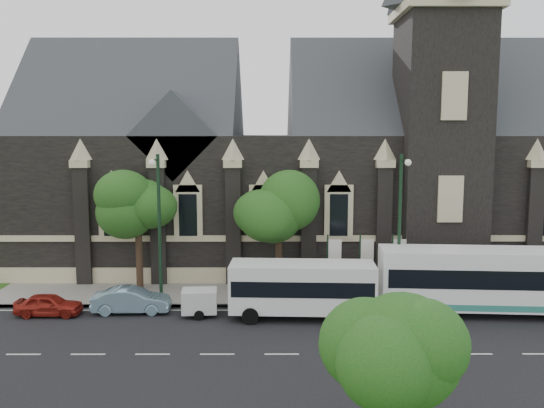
{
  "coord_description": "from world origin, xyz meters",
  "views": [
    {
      "loc": [
        2.5,
        -24.93,
        10.22
      ],
      "look_at": [
        2.56,
        6.0,
        6.28
      ],
      "focal_mm": 37.04,
      "sensor_mm": 36.0,
      "label": 1
    }
  ],
  "objects_px": {
    "tree_walk_right": "(282,202)",
    "car_far_red": "(49,305)",
    "street_lamp_near": "(400,222)",
    "banner_flag_right": "(397,260)",
    "tour_coach": "(496,279)",
    "street_lamp_mid": "(159,222)",
    "banner_flag_left": "(332,260)",
    "sedan": "(131,300)",
    "tree_walk_left": "(142,203)",
    "banner_flag_center": "(364,260)",
    "shuttle_bus": "(303,286)",
    "tree_park_east": "(398,328)",
    "box_trailer": "(199,301)"
  },
  "relations": [
    {
      "from": "tree_walk_right",
      "to": "car_far_red",
      "type": "xyz_separation_m",
      "value": [
        -13.21,
        -5.09,
        -5.19
      ]
    },
    {
      "from": "street_lamp_near",
      "to": "banner_flag_right",
      "type": "relative_size",
      "value": 2.25
    },
    {
      "from": "tour_coach",
      "to": "car_far_red",
      "type": "distance_m",
      "value": 25.18
    },
    {
      "from": "street_lamp_near",
      "to": "street_lamp_mid",
      "type": "distance_m",
      "value": 14.0
    },
    {
      "from": "banner_flag_left",
      "to": "banner_flag_right",
      "type": "distance_m",
      "value": 4.0
    },
    {
      "from": "sedan",
      "to": "tree_walk_left",
      "type": "bearing_deg",
      "value": 2.0
    },
    {
      "from": "banner_flag_right",
      "to": "sedan",
      "type": "xyz_separation_m",
      "value": [
        -15.75,
        -2.89,
        -1.66
      ]
    },
    {
      "from": "banner_flag_right",
      "to": "sedan",
      "type": "bearing_deg",
      "value": -169.61
    },
    {
      "from": "banner_flag_center",
      "to": "tour_coach",
      "type": "distance_m",
      "value": 7.59
    },
    {
      "from": "banner_flag_center",
      "to": "banner_flag_right",
      "type": "bearing_deg",
      "value": 0.0
    },
    {
      "from": "banner_flag_left",
      "to": "banner_flag_right",
      "type": "relative_size",
      "value": 1.0
    },
    {
      "from": "tree_walk_left",
      "to": "banner_flag_center",
      "type": "distance_m",
      "value": 14.58
    },
    {
      "from": "banner_flag_center",
      "to": "banner_flag_right",
      "type": "relative_size",
      "value": 1.0
    },
    {
      "from": "street_lamp_near",
      "to": "car_far_red",
      "type": "height_order",
      "value": "street_lamp_near"
    },
    {
      "from": "tour_coach",
      "to": "shuttle_bus",
      "type": "relative_size",
      "value": 1.6
    },
    {
      "from": "banner_flag_center",
      "to": "car_far_red",
      "type": "relative_size",
      "value": 1.09
    },
    {
      "from": "tree_park_east",
      "to": "street_lamp_mid",
      "type": "xyz_separation_m",
      "value": [
        -10.18,
        16.42,
        0.49
      ]
    },
    {
      "from": "tree_walk_left",
      "to": "sedan",
      "type": "height_order",
      "value": "tree_walk_left"
    },
    {
      "from": "banner_flag_left",
      "to": "tour_coach",
      "type": "bearing_deg",
      "value": -20.23
    },
    {
      "from": "tree_walk_right",
      "to": "tour_coach",
      "type": "bearing_deg",
      "value": -22.64
    },
    {
      "from": "tree_walk_left",
      "to": "banner_flag_right",
      "type": "bearing_deg",
      "value": -6.04
    },
    {
      "from": "tree_park_east",
      "to": "tour_coach",
      "type": "distance_m",
      "value": 17.72
    },
    {
      "from": "street_lamp_mid",
      "to": "tour_coach",
      "type": "xyz_separation_m",
      "value": [
        19.14,
        -1.35,
        -3.08
      ]
    },
    {
      "from": "box_trailer",
      "to": "car_far_red",
      "type": "xyz_separation_m",
      "value": [
        -8.49,
        0.1,
        -0.23
      ]
    },
    {
      "from": "box_trailer",
      "to": "car_far_red",
      "type": "height_order",
      "value": "box_trailer"
    },
    {
      "from": "car_far_red",
      "to": "sedan",
      "type": "bearing_deg",
      "value": -83.69
    },
    {
      "from": "shuttle_bus",
      "to": "box_trailer",
      "type": "distance_m",
      "value": 5.84
    },
    {
      "from": "banner_flag_left",
      "to": "car_far_red",
      "type": "distance_m",
      "value": 16.73
    },
    {
      "from": "street_lamp_mid",
      "to": "shuttle_bus",
      "type": "height_order",
      "value": "street_lamp_mid"
    },
    {
      "from": "tree_walk_right",
      "to": "box_trailer",
      "type": "height_order",
      "value": "tree_walk_right"
    },
    {
      "from": "tree_walk_left",
      "to": "sedan",
      "type": "xyz_separation_m",
      "value": [
        0.33,
        -4.59,
        -5.01
      ]
    },
    {
      "from": "tree_walk_right",
      "to": "street_lamp_near",
      "type": "relative_size",
      "value": 0.87
    },
    {
      "from": "tree_park_east",
      "to": "shuttle_bus",
      "type": "xyz_separation_m",
      "value": [
        -1.92,
        14.57,
        -2.85
      ]
    },
    {
      "from": "tree_walk_left",
      "to": "banner_flag_left",
      "type": "relative_size",
      "value": 1.91
    },
    {
      "from": "box_trailer",
      "to": "tree_walk_right",
      "type": "bearing_deg",
      "value": 42.74
    },
    {
      "from": "street_lamp_near",
      "to": "banner_flag_left",
      "type": "relative_size",
      "value": 2.25
    },
    {
      "from": "tree_park_east",
      "to": "tree_walk_right",
      "type": "distance_m",
      "value": 20.29
    },
    {
      "from": "banner_flag_center",
      "to": "box_trailer",
      "type": "bearing_deg",
      "value": -160.46
    },
    {
      "from": "street_lamp_mid",
      "to": "sedan",
      "type": "bearing_deg",
      "value": -146.25
    },
    {
      "from": "banner_flag_left",
      "to": "sedan",
      "type": "distance_m",
      "value": 12.22
    },
    {
      "from": "tree_walk_right",
      "to": "tree_walk_left",
      "type": "height_order",
      "value": "tree_walk_right"
    },
    {
      "from": "banner_flag_center",
      "to": "sedan",
      "type": "bearing_deg",
      "value": -168.14
    },
    {
      "from": "tree_walk_left",
      "to": "tour_coach",
      "type": "xyz_separation_m",
      "value": [
        20.93,
        -4.96,
        -3.7
      ]
    },
    {
      "from": "box_trailer",
      "to": "tree_park_east",
      "type": "bearing_deg",
      "value": -67.59
    },
    {
      "from": "tree_walk_left",
      "to": "shuttle_bus",
      "type": "distance_m",
      "value": 12.1
    },
    {
      "from": "tree_park_east",
      "to": "street_lamp_near",
      "type": "relative_size",
      "value": 0.7
    },
    {
      "from": "tour_coach",
      "to": "sedan",
      "type": "height_order",
      "value": "tour_coach"
    },
    {
      "from": "banner_flag_center",
      "to": "tour_coach",
      "type": "relative_size",
      "value": 0.31
    },
    {
      "from": "car_far_red",
      "to": "street_lamp_near",
      "type": "bearing_deg",
      "value": -85.68
    },
    {
      "from": "tour_coach",
      "to": "banner_flag_right",
      "type": "bearing_deg",
      "value": 150.06
    }
  ]
}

